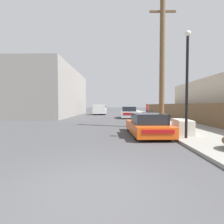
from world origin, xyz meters
TOP-DOWN VIEW (x-y plane):
  - ground_plane at (0.00, 0.00)m, footprint 220.00×220.00m
  - sidewalk_curb at (5.30, 23.50)m, footprint 4.20×63.00m
  - discarded_fridge at (4.00, 5.91)m, footprint 0.93×1.81m
  - parked_sports_car_red at (2.21, 6.22)m, footprint 2.00×4.38m
  - car_parked_mid at (2.25, 18.63)m, footprint 2.04×4.43m
  - pickup_truck at (-2.01, 26.42)m, footprint 2.15×5.30m
  - utility_pole at (3.76, 9.07)m, footprint 1.80×0.35m
  - street_lamp at (3.71, 4.74)m, footprint 0.26×0.26m
  - wooden_fence at (7.25, 16.62)m, footprint 0.08×34.75m
  - building_left_block at (-8.94, 23.93)m, footprint 7.00×18.00m
  - pedestrian at (5.38, 22.78)m, footprint 0.34×0.34m

SIDE VIEW (x-z plane):
  - ground_plane at x=0.00m, z-range 0.00..0.00m
  - sidewalk_curb at x=5.30m, z-range 0.00..0.12m
  - discarded_fridge at x=4.00m, z-range 0.11..0.89m
  - parked_sports_car_red at x=2.21m, z-range -0.05..1.14m
  - car_parked_mid at x=2.25m, z-range -0.05..1.37m
  - pickup_truck at x=-2.01m, z-range 0.00..1.77m
  - wooden_fence at x=7.25m, z-range 0.12..1.78m
  - pedestrian at x=5.38m, z-range 0.15..1.90m
  - street_lamp at x=3.71m, z-range 0.50..5.35m
  - building_left_block at x=-8.94m, z-range 0.00..6.97m
  - utility_pole at x=3.76m, z-range 0.20..9.04m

